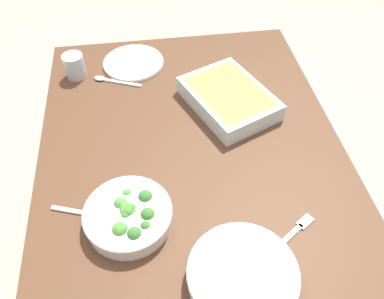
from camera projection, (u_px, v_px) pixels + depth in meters
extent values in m
plane|color=#B2A899|center=(192.00, 261.00, 1.71)|extent=(6.00, 6.00, 0.00)
cube|color=brown|center=(192.00, 154.00, 1.17)|extent=(1.20, 0.90, 0.04)
cylinder|color=brown|center=(90.00, 128.00, 1.76)|extent=(0.06, 0.06, 0.70)
cylinder|color=brown|center=(257.00, 111.00, 1.84)|extent=(0.06, 0.06, 0.70)
cylinder|color=silver|center=(242.00, 277.00, 0.87)|extent=(0.24, 0.24, 0.05)
torus|color=silver|center=(243.00, 272.00, 0.85)|extent=(0.25, 0.25, 0.01)
cylinder|color=#B2844C|center=(242.00, 276.00, 0.86)|extent=(0.20, 0.20, 0.03)
sphere|color=silver|center=(256.00, 265.00, 0.86)|extent=(0.02, 0.02, 0.02)
sphere|color=#B2844C|center=(215.00, 277.00, 0.84)|extent=(0.01, 0.01, 0.01)
sphere|color=silver|center=(224.00, 250.00, 0.89)|extent=(0.02, 0.02, 0.02)
cylinder|color=silver|center=(128.00, 217.00, 0.97)|extent=(0.22, 0.22, 0.05)
torus|color=silver|center=(127.00, 212.00, 0.96)|extent=(0.22, 0.22, 0.01)
cylinder|color=#8CB272|center=(128.00, 216.00, 0.97)|extent=(0.18, 0.18, 0.02)
sphere|color=#569E42|center=(120.00, 230.00, 0.92)|extent=(0.04, 0.04, 0.04)
sphere|color=#569E42|center=(127.00, 193.00, 0.99)|extent=(0.02, 0.02, 0.02)
sphere|color=#569E42|center=(133.00, 212.00, 0.96)|extent=(0.02, 0.02, 0.02)
sphere|color=#478C38|center=(128.00, 212.00, 0.96)|extent=(0.03, 0.03, 0.03)
sphere|color=#569E42|center=(121.00, 204.00, 0.97)|extent=(0.03, 0.03, 0.03)
sphere|color=#569E42|center=(126.00, 211.00, 0.96)|extent=(0.03, 0.03, 0.03)
sphere|color=#3D7A33|center=(148.00, 215.00, 0.95)|extent=(0.04, 0.04, 0.04)
sphere|color=#478C38|center=(126.00, 215.00, 0.95)|extent=(0.02, 0.02, 0.02)
sphere|color=#478C38|center=(130.00, 209.00, 0.96)|extent=(0.03, 0.03, 0.03)
sphere|color=#478C38|center=(125.00, 212.00, 0.96)|extent=(0.02, 0.02, 0.02)
sphere|color=#569E42|center=(124.00, 207.00, 0.97)|extent=(0.03, 0.03, 0.03)
sphere|color=#3D7A33|center=(145.00, 226.00, 0.93)|extent=(0.03, 0.03, 0.03)
sphere|color=#3D7A33|center=(145.00, 197.00, 0.98)|extent=(0.04, 0.04, 0.04)
sphere|color=#3D7A33|center=(134.00, 234.00, 0.91)|extent=(0.03, 0.03, 0.03)
cube|color=silver|center=(229.00, 99.00, 1.26)|extent=(0.36, 0.32, 0.06)
cube|color=#DBAD56|center=(229.00, 96.00, 1.25)|extent=(0.32, 0.28, 0.04)
cylinder|color=#B2BCC6|center=(75.00, 66.00, 1.35)|extent=(0.07, 0.07, 0.08)
cylinder|color=black|center=(75.00, 69.00, 1.36)|extent=(0.06, 0.06, 0.05)
cylinder|color=white|center=(133.00, 63.00, 1.43)|extent=(0.22, 0.22, 0.01)
cube|color=silver|center=(241.00, 281.00, 0.88)|extent=(0.13, 0.06, 0.01)
ellipsoid|color=silver|center=(220.00, 251.00, 0.93)|extent=(0.05, 0.04, 0.01)
cube|color=silver|center=(77.00, 212.00, 1.01)|extent=(0.06, 0.14, 0.01)
ellipsoid|color=silver|center=(108.00, 217.00, 0.99)|extent=(0.04, 0.05, 0.01)
cube|color=silver|center=(122.00, 83.00, 1.36)|extent=(0.07, 0.13, 0.01)
ellipsoid|color=silver|center=(100.00, 78.00, 1.37)|extent=(0.04, 0.05, 0.01)
cube|color=silver|center=(284.00, 242.00, 0.95)|extent=(0.09, 0.12, 0.01)
cube|color=silver|center=(305.00, 222.00, 0.99)|extent=(0.04, 0.05, 0.01)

